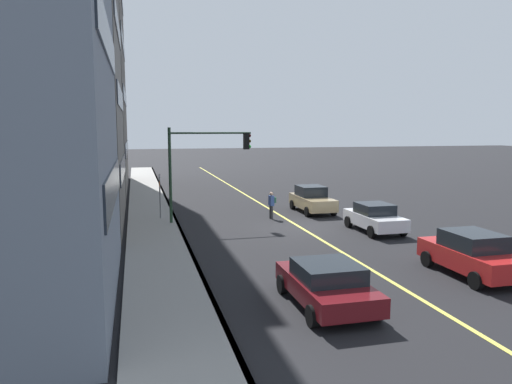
% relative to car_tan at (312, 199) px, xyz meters
% --- Properties ---
extents(ground, '(200.00, 200.00, 0.00)m').
position_rel_car_tan_xyz_m(ground, '(-4.04, 2.27, -0.80)').
color(ground, black).
extents(sidewalk_slab, '(80.00, 2.70, 0.15)m').
position_rel_car_tan_xyz_m(sidewalk_slab, '(-4.04, 9.80, -0.73)').
color(sidewalk_slab, gray).
rests_on(sidewalk_slab, ground).
extents(curb_edge, '(80.00, 0.16, 0.15)m').
position_rel_car_tan_xyz_m(curb_edge, '(-4.04, 8.53, -0.73)').
color(curb_edge, slate).
rests_on(curb_edge, ground).
extents(lane_stripe_center, '(80.00, 0.16, 0.01)m').
position_rel_car_tan_xyz_m(lane_stripe_center, '(-4.04, 2.27, -0.79)').
color(lane_stripe_center, '#D8CC4C').
rests_on(lane_stripe_center, ground).
extents(building_glass_right, '(16.77, 11.54, 28.89)m').
position_rel_car_tan_xyz_m(building_glass_right, '(15.57, 17.09, 13.65)').
color(building_glass_right, '#56514C').
rests_on(building_glass_right, ground).
extents(car_tan, '(4.18, 1.89, 1.63)m').
position_rel_car_tan_xyz_m(car_tan, '(0.00, 0.00, 0.00)').
color(car_tan, tan).
rests_on(car_tan, ground).
extents(car_white, '(3.89, 1.88, 1.44)m').
position_rel_car_tan_xyz_m(car_white, '(-6.12, -1.06, -0.07)').
color(car_white, silver).
rests_on(car_white, ground).
extents(car_red, '(4.07, 1.92, 1.58)m').
position_rel_car_tan_xyz_m(car_red, '(-13.63, -0.84, -0.00)').
color(car_red, red).
rests_on(car_red, ground).
extents(car_maroon, '(4.06, 2.08, 1.33)m').
position_rel_car_tan_xyz_m(car_maroon, '(-15.12, 5.31, -0.11)').
color(car_maroon, '#591116').
rests_on(car_maroon, ground).
extents(pedestrian_with_backpack, '(0.40, 0.40, 1.57)m').
position_rel_car_tan_xyz_m(pedestrian_with_backpack, '(-1.53, 3.06, 0.10)').
color(pedestrian_with_backpack, '#383838').
rests_on(pedestrian_with_backpack, ground).
extents(traffic_light_mast, '(0.28, 4.53, 5.26)m').
position_rel_car_tan_xyz_m(traffic_light_mast, '(-1.98, 7.05, 2.85)').
color(traffic_light_mast, '#1E3823').
rests_on(traffic_light_mast, ground).
extents(street_sign_post, '(0.60, 0.08, 2.67)m').
position_rel_car_tan_xyz_m(street_sign_post, '(-0.57, 9.36, 0.78)').
color(street_sign_post, slate).
rests_on(street_sign_post, ground).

